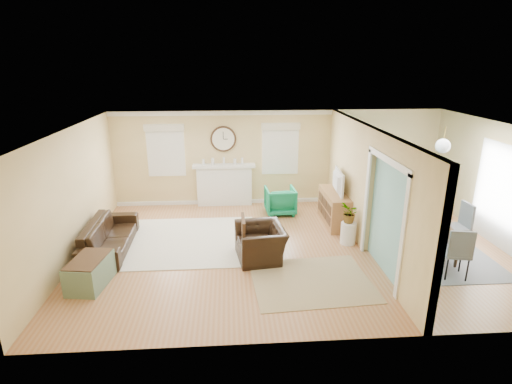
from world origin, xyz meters
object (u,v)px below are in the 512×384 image
(sofa, at_px, (110,236))
(eames_chair, at_px, (261,243))
(dining_table, at_px, (427,237))
(credenza, at_px, (334,208))
(green_chair, at_px, (280,201))

(sofa, relative_size, eames_chair, 2.03)
(sofa, height_order, dining_table, sofa)
(credenza, bearing_deg, eames_chair, -138.51)
(sofa, distance_m, green_chair, 4.32)
(sofa, bearing_deg, dining_table, -96.04)
(sofa, height_order, eames_chair, eames_chair)
(dining_table, bearing_deg, green_chair, 60.33)
(green_chair, xyz_separation_m, credenza, (1.24, -0.76, 0.05))
(eames_chair, height_order, green_chair, green_chair)
(sofa, xyz_separation_m, dining_table, (6.73, -0.50, -0.02))
(sofa, distance_m, dining_table, 6.75)
(green_chair, height_order, dining_table, green_chair)
(green_chair, bearing_deg, credenza, 145.26)
(green_chair, bearing_deg, eames_chair, 70.87)
(green_chair, relative_size, dining_table, 0.47)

